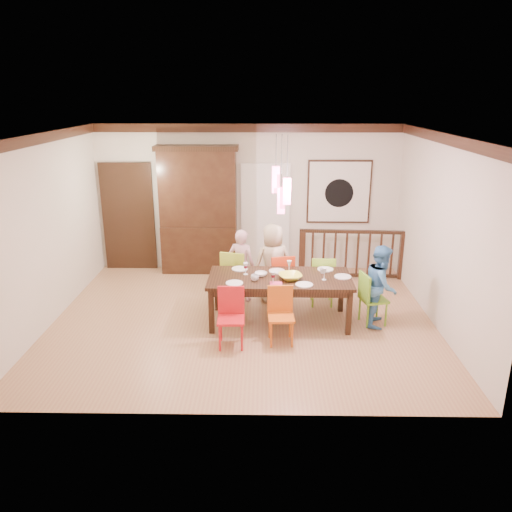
{
  "coord_description": "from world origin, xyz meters",
  "views": [
    {
      "loc": [
        0.33,
        -7.28,
        3.45
      ],
      "look_at": [
        0.2,
        0.21,
        1.0
      ],
      "focal_mm": 35.0,
      "sensor_mm": 36.0,
      "label": 1
    }
  ],
  "objects_px": {
    "chair_end_right": "(374,295)",
    "person_end_right": "(381,286)",
    "china_hutch": "(199,210)",
    "person_far_mid": "(273,263)",
    "chair_far_left": "(236,272)",
    "person_far_left": "(242,265)",
    "dining_table": "(280,282)",
    "balustrade": "(352,253)"
  },
  "relations": [
    {
      "from": "dining_table",
      "to": "chair_far_left",
      "type": "relative_size",
      "value": 2.38
    },
    {
      "from": "balustrade",
      "to": "person_far_mid",
      "type": "bearing_deg",
      "value": -140.39
    },
    {
      "from": "china_hutch",
      "to": "person_far_left",
      "type": "bearing_deg",
      "value": -58.72
    },
    {
      "from": "chair_end_right",
      "to": "person_far_left",
      "type": "bearing_deg",
      "value": 53.36
    },
    {
      "from": "chair_end_right",
      "to": "person_far_left",
      "type": "height_order",
      "value": "person_far_left"
    },
    {
      "from": "china_hutch",
      "to": "person_end_right",
      "type": "distance_m",
      "value": 3.98
    },
    {
      "from": "person_far_left",
      "to": "person_end_right",
      "type": "xyz_separation_m",
      "value": [
        2.19,
        -0.92,
        0.0
      ]
    },
    {
      "from": "dining_table",
      "to": "person_end_right",
      "type": "distance_m",
      "value": 1.56
    },
    {
      "from": "chair_far_left",
      "to": "balustrade",
      "type": "distance_m",
      "value": 2.5
    },
    {
      "from": "person_far_left",
      "to": "person_far_mid",
      "type": "xyz_separation_m",
      "value": [
        0.54,
        0.0,
        0.05
      ]
    },
    {
      "from": "china_hutch",
      "to": "person_far_left",
      "type": "height_order",
      "value": "china_hutch"
    },
    {
      "from": "china_hutch",
      "to": "person_end_right",
      "type": "relative_size",
      "value": 1.97
    },
    {
      "from": "dining_table",
      "to": "chair_end_right",
      "type": "xyz_separation_m",
      "value": [
        1.46,
        -0.04,
        -0.19
      ]
    },
    {
      "from": "dining_table",
      "to": "china_hutch",
      "type": "relative_size",
      "value": 0.88
    },
    {
      "from": "chair_far_left",
      "to": "person_far_mid",
      "type": "xyz_separation_m",
      "value": [
        0.64,
        0.05,
        0.15
      ]
    },
    {
      "from": "chair_far_left",
      "to": "person_end_right",
      "type": "xyz_separation_m",
      "value": [
        2.29,
        -0.87,
        0.1
      ]
    },
    {
      "from": "chair_far_left",
      "to": "person_far_left",
      "type": "height_order",
      "value": "person_far_left"
    },
    {
      "from": "person_end_right",
      "to": "person_far_left",
      "type": "bearing_deg",
      "value": 82.57
    },
    {
      "from": "china_hutch",
      "to": "chair_end_right",
      "type": "bearing_deg",
      "value": -38.65
    },
    {
      "from": "chair_far_left",
      "to": "chair_end_right",
      "type": "bearing_deg",
      "value": 172.74
    },
    {
      "from": "dining_table",
      "to": "person_far_mid",
      "type": "bearing_deg",
      "value": 96.67
    },
    {
      "from": "chair_far_left",
      "to": "person_far_left",
      "type": "relative_size",
      "value": 0.73
    },
    {
      "from": "person_far_left",
      "to": "person_end_right",
      "type": "distance_m",
      "value": 2.38
    },
    {
      "from": "balustrade",
      "to": "person_end_right",
      "type": "bearing_deg",
      "value": -84.05
    },
    {
      "from": "balustrade",
      "to": "person_end_right",
      "type": "relative_size",
      "value": 1.61
    },
    {
      "from": "chair_end_right",
      "to": "china_hutch",
      "type": "bearing_deg",
      "value": 38.11
    },
    {
      "from": "chair_far_left",
      "to": "person_far_left",
      "type": "distance_m",
      "value": 0.15
    },
    {
      "from": "dining_table",
      "to": "china_hutch",
      "type": "xyz_separation_m",
      "value": [
        -1.54,
        2.36,
        0.59
      ]
    },
    {
      "from": "person_far_left",
      "to": "person_far_mid",
      "type": "height_order",
      "value": "person_far_mid"
    },
    {
      "from": "dining_table",
      "to": "chair_far_left",
      "type": "xyz_separation_m",
      "value": [
        -0.73,
        0.82,
        -0.14
      ]
    },
    {
      "from": "dining_table",
      "to": "person_end_right",
      "type": "bearing_deg",
      "value": -1.43
    },
    {
      "from": "dining_table",
      "to": "person_end_right",
      "type": "relative_size",
      "value": 1.74
    },
    {
      "from": "chair_end_right",
      "to": "balustrade",
      "type": "distance_m",
      "value": 2.05
    },
    {
      "from": "person_end_right",
      "to": "balustrade",
      "type": "bearing_deg",
      "value": 18.11
    },
    {
      "from": "dining_table",
      "to": "chair_end_right",
      "type": "height_order",
      "value": "chair_end_right"
    },
    {
      "from": "china_hutch",
      "to": "chair_far_left",
      "type": "bearing_deg",
      "value": -62.35
    },
    {
      "from": "chair_end_right",
      "to": "china_hutch",
      "type": "xyz_separation_m",
      "value": [
        -3.0,
        2.4,
        0.78
      ]
    },
    {
      "from": "chair_end_right",
      "to": "person_end_right",
      "type": "xyz_separation_m",
      "value": [
        0.1,
        -0.01,
        0.16
      ]
    },
    {
      "from": "person_far_left",
      "to": "dining_table",
      "type": "bearing_deg",
      "value": 144.82
    },
    {
      "from": "chair_end_right",
      "to": "person_end_right",
      "type": "distance_m",
      "value": 0.19
    },
    {
      "from": "china_hutch",
      "to": "balustrade",
      "type": "height_order",
      "value": "china_hutch"
    },
    {
      "from": "chair_end_right",
      "to": "person_far_mid",
      "type": "bearing_deg",
      "value": 46.46
    }
  ]
}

